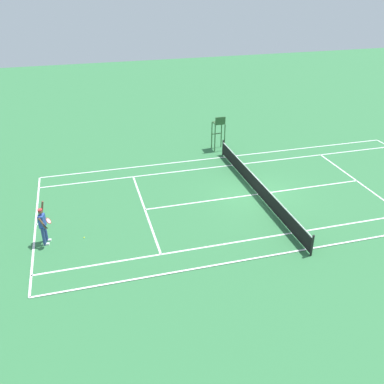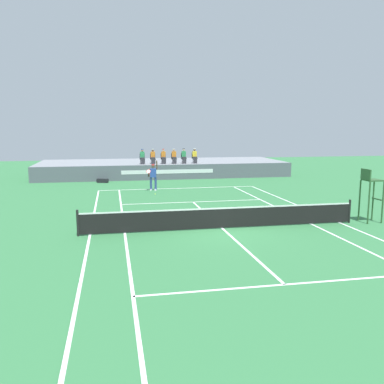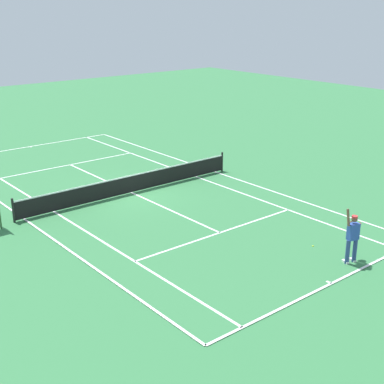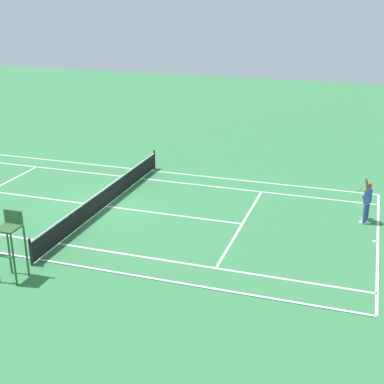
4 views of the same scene
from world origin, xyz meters
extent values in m
plane|color=#337542|center=(0.00, 0.00, 0.00)|extent=(80.00, 80.00, 0.00)
cube|color=#337542|center=(0.00, 0.00, 0.01)|extent=(10.98, 23.78, 0.02)
cube|color=white|center=(0.00, 11.89, 0.02)|extent=(10.98, 0.10, 0.01)
cube|color=white|center=(-5.49, 0.00, 0.02)|extent=(0.10, 23.78, 0.01)
cube|color=white|center=(5.49, 0.00, 0.02)|extent=(0.10, 23.78, 0.01)
cube|color=white|center=(-4.11, 0.00, 0.02)|extent=(0.10, 23.78, 0.01)
cube|color=white|center=(4.11, 0.00, 0.02)|extent=(0.10, 23.78, 0.01)
cube|color=white|center=(0.00, 6.40, 0.02)|extent=(8.22, 0.10, 0.01)
cube|color=white|center=(0.00, -6.40, 0.02)|extent=(8.22, 0.10, 0.01)
cube|color=white|center=(0.00, 0.00, 0.02)|extent=(0.10, 12.80, 0.01)
cube|color=white|center=(0.00, 11.79, 0.02)|extent=(0.10, 0.20, 0.01)
cylinder|color=black|center=(-5.94, 0.00, 0.54)|extent=(0.10, 0.10, 1.07)
cylinder|color=black|center=(5.94, 0.00, 0.54)|extent=(0.10, 0.10, 1.07)
cube|color=black|center=(0.00, 0.00, 0.48)|extent=(11.78, 0.02, 0.84)
cube|color=white|center=(0.00, 0.00, 0.90)|extent=(11.78, 0.03, 0.06)
cube|color=#565B66|center=(0.00, 17.09, 0.62)|extent=(21.88, 0.24, 1.24)
cube|color=silver|center=(0.00, 16.96, 0.68)|extent=(7.66, 0.01, 0.32)
cube|color=gray|center=(0.00, 20.96, 0.62)|extent=(21.88, 7.50, 1.24)
cube|color=#474C56|center=(-2.00, 18.21, 1.65)|extent=(0.44, 0.44, 0.06)
cube|color=#474C56|center=(-2.00, 18.41, 1.90)|extent=(0.44, 0.06, 0.44)
cylinder|color=#4C4C51|center=(-1.82, 18.06, 1.43)|extent=(0.04, 0.04, 0.38)
cylinder|color=#4C4C51|center=(-2.17, 18.06, 1.43)|extent=(0.04, 0.04, 0.38)
cube|color=#2D2D33|center=(-2.00, 18.11, 1.73)|extent=(0.34, 0.44, 0.16)
cube|color=#2D2D33|center=(-2.00, 17.91, 1.46)|extent=(0.30, 0.14, 0.44)
cube|color=#2D8C51|center=(-2.00, 18.27, 2.02)|extent=(0.36, 0.22, 0.52)
sphere|color=#A37556|center=(-2.00, 18.27, 2.39)|extent=(0.20, 0.20, 0.20)
cylinder|color=#2D4CA8|center=(-2.00, 18.27, 2.48)|extent=(0.19, 0.19, 0.05)
cube|color=#474C56|center=(-1.11, 18.21, 1.65)|extent=(0.44, 0.44, 0.06)
cube|color=#474C56|center=(-1.11, 18.41, 1.90)|extent=(0.44, 0.06, 0.44)
cylinder|color=#4C4C51|center=(-0.93, 18.06, 1.43)|extent=(0.04, 0.04, 0.38)
cylinder|color=#4C4C51|center=(-1.28, 18.06, 1.43)|extent=(0.04, 0.04, 0.38)
cube|color=#2D2D33|center=(-1.11, 18.11, 1.73)|extent=(0.34, 0.44, 0.16)
cube|color=#2D2D33|center=(-1.11, 17.91, 1.46)|extent=(0.30, 0.14, 0.44)
cube|color=orange|center=(-1.11, 18.27, 2.02)|extent=(0.36, 0.22, 0.52)
sphere|color=brown|center=(-1.11, 18.27, 2.39)|extent=(0.20, 0.20, 0.20)
cylinder|color=white|center=(-1.11, 18.27, 2.48)|extent=(0.19, 0.19, 0.05)
cube|color=#474C56|center=(-0.21, 18.21, 1.65)|extent=(0.44, 0.44, 0.06)
cube|color=#474C56|center=(-0.21, 18.41, 1.90)|extent=(0.44, 0.06, 0.44)
cylinder|color=#4C4C51|center=(-0.03, 18.06, 1.43)|extent=(0.04, 0.04, 0.38)
cylinder|color=#4C4C51|center=(-0.38, 18.06, 1.43)|extent=(0.04, 0.04, 0.38)
cube|color=#2D2D33|center=(-0.21, 18.11, 1.73)|extent=(0.34, 0.44, 0.16)
cube|color=#2D2D33|center=(-0.21, 17.91, 1.46)|extent=(0.30, 0.14, 0.44)
cube|color=orange|center=(-0.21, 18.27, 2.02)|extent=(0.36, 0.22, 0.52)
sphere|color=beige|center=(-0.21, 18.27, 2.39)|extent=(0.20, 0.20, 0.20)
cylinder|color=red|center=(-0.21, 18.27, 2.48)|extent=(0.19, 0.19, 0.05)
cube|color=#474C56|center=(0.70, 18.21, 1.65)|extent=(0.44, 0.44, 0.06)
cube|color=#474C56|center=(0.70, 18.41, 1.90)|extent=(0.44, 0.06, 0.44)
cylinder|color=#4C4C51|center=(0.88, 18.06, 1.43)|extent=(0.04, 0.04, 0.38)
cylinder|color=#4C4C51|center=(0.53, 18.06, 1.43)|extent=(0.04, 0.04, 0.38)
cube|color=#2D2D33|center=(0.70, 18.11, 1.73)|extent=(0.34, 0.44, 0.16)
cube|color=#2D2D33|center=(0.70, 17.91, 1.46)|extent=(0.30, 0.14, 0.44)
cube|color=orange|center=(0.70, 18.27, 2.02)|extent=(0.36, 0.22, 0.52)
sphere|color=tan|center=(0.70, 18.27, 2.39)|extent=(0.20, 0.20, 0.20)
cylinder|color=white|center=(0.70, 18.27, 2.48)|extent=(0.19, 0.19, 0.05)
cube|color=#474C56|center=(1.56, 18.21, 1.65)|extent=(0.44, 0.44, 0.06)
cube|color=#474C56|center=(1.56, 18.41, 1.90)|extent=(0.44, 0.06, 0.44)
cylinder|color=#4C4C51|center=(1.73, 18.06, 1.43)|extent=(0.04, 0.04, 0.38)
cylinder|color=#4C4C51|center=(1.38, 18.06, 1.43)|extent=(0.04, 0.04, 0.38)
cube|color=#2D2D33|center=(1.56, 18.11, 1.73)|extent=(0.34, 0.44, 0.16)
cube|color=#2D2D33|center=(1.56, 17.91, 1.46)|extent=(0.30, 0.14, 0.44)
cube|color=#2D8C51|center=(1.56, 18.27, 2.02)|extent=(0.36, 0.22, 0.52)
sphere|color=beige|center=(1.56, 18.27, 2.39)|extent=(0.20, 0.20, 0.20)
cylinder|color=black|center=(1.56, 18.27, 2.48)|extent=(0.19, 0.19, 0.05)
cube|color=#474C56|center=(2.51, 18.21, 1.65)|extent=(0.44, 0.44, 0.06)
cube|color=#474C56|center=(2.51, 18.41, 1.90)|extent=(0.44, 0.06, 0.44)
cylinder|color=#4C4C51|center=(2.68, 18.06, 1.43)|extent=(0.04, 0.04, 0.38)
cylinder|color=#4C4C51|center=(2.33, 18.06, 1.43)|extent=(0.04, 0.04, 0.38)
cube|color=#2D2D33|center=(2.51, 18.11, 1.73)|extent=(0.34, 0.44, 0.16)
cube|color=#2D2D33|center=(2.51, 17.91, 1.46)|extent=(0.30, 0.14, 0.44)
cube|color=yellow|center=(2.51, 18.27, 2.02)|extent=(0.36, 0.22, 0.52)
sphere|color=brown|center=(2.51, 18.27, 2.39)|extent=(0.20, 0.20, 0.20)
cylinder|color=white|center=(2.51, 18.27, 2.48)|extent=(0.19, 0.19, 0.05)
cylinder|color=navy|center=(-1.64, 11.31, 0.46)|extent=(0.15, 0.15, 0.92)
cylinder|color=navy|center=(-1.95, 11.39, 0.46)|extent=(0.15, 0.15, 0.92)
cube|color=white|center=(-1.65, 11.25, 0.05)|extent=(0.19, 0.30, 0.10)
cube|color=white|center=(-1.96, 11.33, 0.05)|extent=(0.19, 0.30, 0.10)
cube|color=#2D4CA8|center=(-1.79, 11.35, 1.22)|extent=(0.45, 0.33, 0.60)
sphere|color=brown|center=(-1.79, 11.35, 1.69)|extent=(0.22, 0.22, 0.22)
cylinder|color=red|center=(-1.79, 11.35, 1.78)|extent=(0.21, 0.21, 0.06)
cylinder|color=brown|center=(-1.55, 11.25, 1.78)|extent=(0.14, 0.23, 0.61)
cylinder|color=brown|center=(-2.07, 11.31, 1.24)|extent=(0.17, 0.34, 0.56)
cylinder|color=black|center=(-2.14, 11.21, 1.11)|extent=(0.08, 0.19, 0.25)
torus|color=red|center=(-2.14, 11.03, 1.37)|extent=(0.34, 0.26, 0.26)
cylinder|color=silver|center=(-2.14, 11.03, 1.37)|extent=(0.30, 0.22, 0.22)
sphere|color=#D1E533|center=(-1.86, 9.63, 0.03)|extent=(0.07, 0.07, 0.07)
cylinder|color=#2D562D|center=(7.35, 0.35, 0.95)|extent=(0.07, 0.07, 1.90)
cylinder|color=#2D562D|center=(7.35, -0.35, 0.95)|extent=(0.07, 0.07, 1.90)
cylinder|color=#2D562D|center=(6.65, 0.35, 0.95)|extent=(0.07, 0.07, 1.90)
cylinder|color=#2D562D|center=(6.65, -0.35, 0.95)|extent=(0.07, 0.07, 1.90)
cube|color=#2D562D|center=(7.00, 0.00, 1.93)|extent=(0.70, 0.70, 0.06)
cube|color=#2D562D|center=(6.65, 0.00, 2.20)|extent=(0.06, 0.70, 0.48)
cube|color=#2D562D|center=(7.31, 0.00, 1.04)|extent=(0.10, 0.70, 0.04)
cube|color=black|center=(-5.31, 16.17, 0.16)|extent=(0.90, 0.60, 0.32)
cylinder|color=black|center=(-5.70, 16.32, 0.16)|extent=(0.17, 0.32, 0.32)
cylinder|color=black|center=(-4.92, 16.02, 0.16)|extent=(0.17, 0.32, 0.32)
camera|label=1|loc=(-19.40, 9.21, 11.37)|focal=39.98mm
camera|label=2|loc=(-4.54, -16.28, 4.25)|focal=38.04mm
camera|label=3|loc=(13.82, 21.46, 8.76)|focal=51.41mm
camera|label=4|loc=(20.70, 10.95, 9.37)|focal=50.74mm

